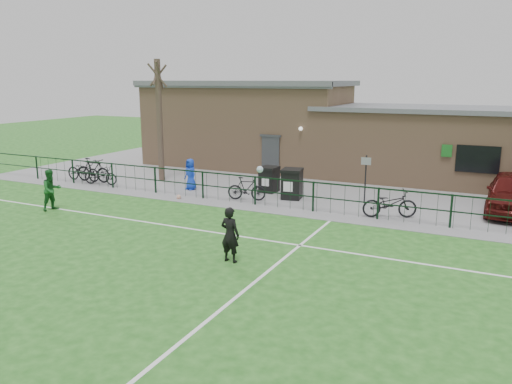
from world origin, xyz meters
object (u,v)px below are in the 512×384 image
at_px(wheelie_bin_right, 292,185).
at_px(bicycle_a, 83,170).
at_px(bare_tree, 160,121).
at_px(wheelie_bin_left, 269,180).
at_px(outfield_player, 52,190).
at_px(bicycle_b, 93,170).
at_px(ball_ground, 179,197).
at_px(bicycle_e, 390,204).
at_px(bicycle_d, 247,189).
at_px(sign_post, 365,179).
at_px(spectator_child, 190,174).
at_px(bicycle_c, 101,175).

relative_size(wheelie_bin_right, bicycle_a, 0.60).
xyz_separation_m(bare_tree, wheelie_bin_left, (6.04, -0.10, -2.44)).
relative_size(wheelie_bin_right, outfield_player, 0.75).
bearing_deg(wheelie_bin_right, bare_tree, 163.36).
height_order(bicycle_b, ball_ground, bicycle_b).
xyz_separation_m(bicycle_a, bicycle_e, (15.27, -0.21, -0.01)).
relative_size(wheelie_bin_left, bicycle_d, 0.65).
xyz_separation_m(wheelie_bin_left, sign_post, (4.43, -0.20, 0.46)).
relative_size(bicycle_e, ball_ground, 10.24).
height_order(bicycle_a, spectator_child, spectator_child).
distance_m(wheelie_bin_right, bicycle_d, 1.97).
bearing_deg(bicycle_c, wheelie_bin_right, -91.96).
bearing_deg(bicycle_c, bicycle_e, -99.58).
bearing_deg(ball_ground, bicycle_c, 170.63).
height_order(bare_tree, outfield_player, bare_tree).
distance_m(bicycle_d, outfield_player, 7.77).
bearing_deg(wheelie_bin_right, bicycle_c, 177.84).
bearing_deg(bicycle_a, ball_ground, -100.75).
bearing_deg(wheelie_bin_right, bicycle_e, -25.98).
xyz_separation_m(bicycle_b, bicycle_d, (8.63, -0.10, -0.10)).
xyz_separation_m(wheelie_bin_right, bicycle_d, (-1.62, -1.12, -0.11)).
bearing_deg(sign_post, bare_tree, 178.36).
bearing_deg(bare_tree, bicycle_b, -146.09).
bearing_deg(bicycle_d, wheelie_bin_left, -19.70).
height_order(wheelie_bin_right, bicycle_c, wheelie_bin_right).
distance_m(bicycle_c, bicycle_d, 7.87).
xyz_separation_m(wheelie_bin_left, bicycle_d, (-0.20, -1.87, -0.04)).
height_order(wheelie_bin_left, outfield_player, outfield_player).
relative_size(sign_post, bicycle_d, 1.22).
distance_m(bicycle_a, bicycle_d, 9.28).
relative_size(wheelie_bin_left, ball_ground, 5.53).
xyz_separation_m(bare_tree, bicycle_b, (-2.78, -1.87, -2.38)).
bearing_deg(bicycle_e, ball_ground, 72.26).
relative_size(wheelie_bin_left, sign_post, 0.54).
bearing_deg(bicycle_e, bare_tree, 56.11).
relative_size(bicycle_d, bicycle_e, 0.83).
bearing_deg(bicycle_d, bicycle_c, 78.00).
xyz_separation_m(wheelie_bin_left, ball_ground, (-2.94, -2.93, -0.46)).
distance_m(bicycle_b, bicycle_c, 0.83).
distance_m(bicycle_e, spectator_child, 9.33).
bearing_deg(wheelie_bin_left, bicycle_e, -16.71).
distance_m(bicycle_b, bicycle_e, 14.62).
bearing_deg(spectator_child, sign_post, 27.06).
bearing_deg(spectator_child, bicycle_e, 15.10).
bearing_deg(bicycle_d, bicycle_e, -104.67).
relative_size(bicycle_d, spectator_child, 1.14).
relative_size(bicycle_c, bicycle_d, 1.07).
bearing_deg(wheelie_bin_right, wheelie_bin_left, 142.08).
bearing_deg(ball_ground, bare_tree, 135.76).
bearing_deg(wheelie_bin_right, bicycle_d, -155.43).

